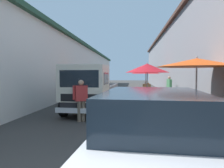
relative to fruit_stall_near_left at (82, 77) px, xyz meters
The scene contains 12 objects.
ground 3.41m from the fruit_stall_near_left, 61.65° to the right, with size 90.00×90.00×0.00m, color #3D3A38.
building_left_whitewash 5.98m from the fruit_stall_near_left, 51.36° to the left, with size 49.80×7.50×4.56m.
building_right_concrete 10.81m from the fruit_stall_near_left, 69.72° to the right, with size 49.80×7.50×6.21m.
fruit_stall_near_left is the anchor object (origin of this frame).
fruit_stall_far_left 8.07m from the fruit_stall_near_left, 136.18° to the right, with size 2.84×2.84×2.36m.
fruit_stall_far_right 7.73m from the fruit_stall_near_left, 36.11° to the right, with size 2.61×2.61×2.34m.
fruit_stall_near_right 4.50m from the fruit_stall_near_left, 113.87° to the right, with size 2.39×2.39×2.37m.
hatchback_car 10.85m from the fruit_stall_near_left, 160.55° to the right, with size 4.01×2.13×1.45m.
delivery_truck 4.88m from the fruit_stall_near_left, 163.00° to the right, with size 5.00×2.16×2.08m.
vendor_by_crates 6.33m from the fruit_stall_near_left, 166.81° to the right, with size 0.38×0.56×1.52m.
vendor_in_shade 6.45m from the fruit_stall_near_left, 69.21° to the right, with size 0.60×0.34×1.56m.
parked_scooter 2.08m from the fruit_stall_near_left, 20.43° to the left, with size 1.68×0.50×1.14m.
Camera 1 is at (-1.68, -0.56, 1.72)m, focal length 34.40 mm.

